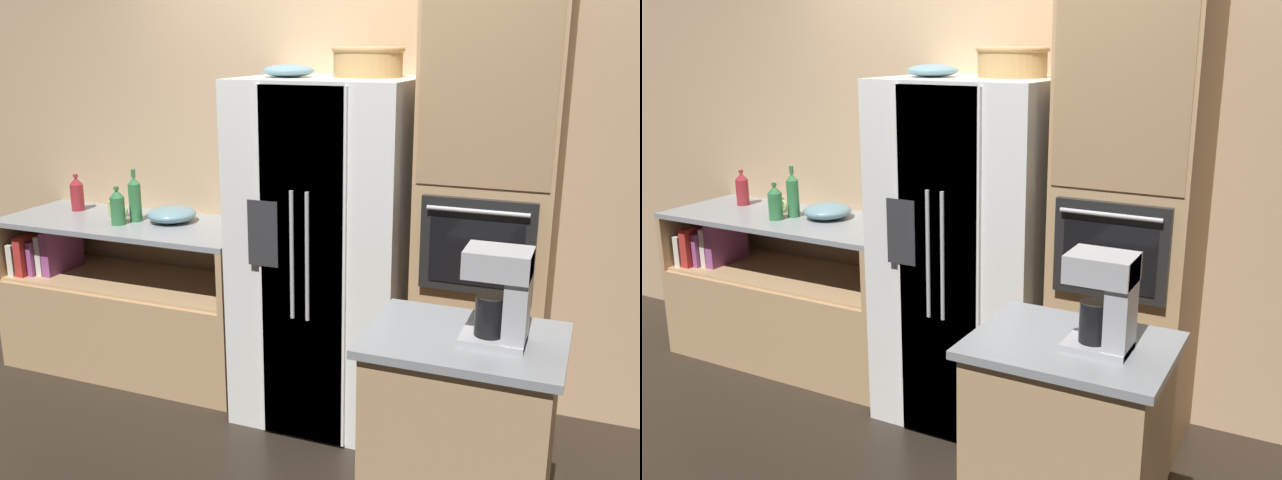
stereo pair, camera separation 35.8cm
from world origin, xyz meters
TOP-DOWN VIEW (x-y plane):
  - ground_plane at (0.00, 0.00)m, footprint 20.00×20.00m
  - wall_back at (0.00, 0.45)m, footprint 12.00×0.06m
  - counter_left at (-1.26, 0.09)m, footprint 1.57×0.64m
  - refrigerator at (0.04, 0.04)m, footprint 0.86×0.78m
  - wall_oven at (0.83, 0.11)m, footprint 0.61×0.67m
  - island_counter at (0.93, -0.99)m, footprint 0.67×0.52m
  - wicker_basket at (0.20, 0.13)m, footprint 0.36×0.36m
  - fruit_bowl at (-0.16, -0.02)m, footprint 0.25×0.25m
  - bottle_tall at (-1.71, 0.20)m, footprint 0.08×0.08m
  - bottle_short at (-1.21, 0.11)m, footprint 0.07×0.07m
  - bottle_wide at (-1.25, 0.00)m, footprint 0.08×0.08m
  - mug at (-1.37, 0.14)m, footprint 0.13×0.09m
  - mixing_bowl at (-1.00, 0.16)m, footprint 0.28×0.28m
  - coffee_maker at (1.05, -1.01)m, footprint 0.21×0.16m

SIDE VIEW (x-z plane):
  - ground_plane at x=0.00m, z-range 0.00..0.00m
  - counter_left at x=-1.26m, z-range -0.12..0.80m
  - island_counter at x=0.93m, z-range 0.00..0.98m
  - refrigerator at x=0.04m, z-range 0.00..1.77m
  - mixing_bowl at x=-1.00m, z-range 0.92..1.01m
  - mug at x=-1.37m, z-range 0.92..1.02m
  - bottle_wide at x=-1.25m, z-range 0.91..1.14m
  - bottle_tall at x=-1.71m, z-range 0.91..1.14m
  - bottle_short at x=-1.21m, z-range 0.90..1.21m
  - wall_oven at x=0.83m, z-range 0.00..2.23m
  - coffee_maker at x=1.05m, z-range 0.99..1.31m
  - wall_back at x=0.00m, z-range 0.00..2.80m
  - fruit_bowl at x=-0.16m, z-range 1.77..1.83m
  - wicker_basket at x=0.20m, z-range 1.78..1.92m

